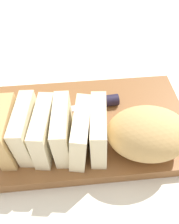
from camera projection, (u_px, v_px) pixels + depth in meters
ground_plane at (90, 129)px, 0.54m from camera, size 3.00×3.00×0.00m
cutting_board at (90, 125)px, 0.53m from camera, size 0.42×0.26×0.02m
bread_loaf at (99, 132)px, 0.44m from camera, size 0.35×0.15×0.09m
bread_knife at (90, 104)px, 0.54m from camera, size 0.29×0.04×0.03m
crumb_near_knife at (96, 147)px, 0.47m from camera, size 0.01×0.01×0.01m
crumb_near_loaf at (101, 130)px, 0.50m from camera, size 0.01×0.01×0.01m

